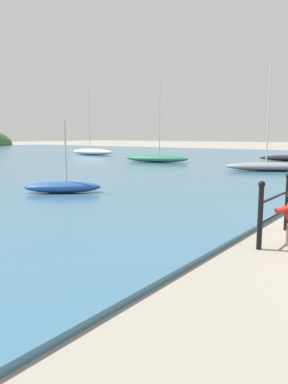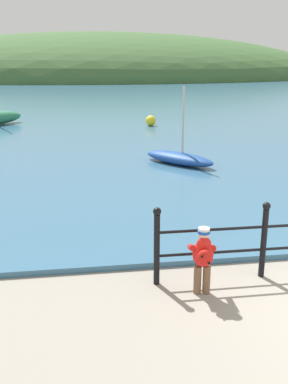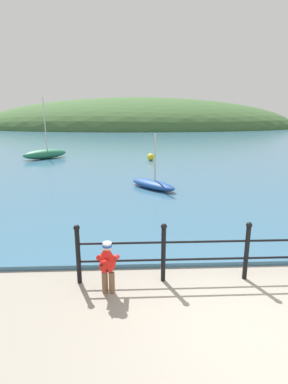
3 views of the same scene
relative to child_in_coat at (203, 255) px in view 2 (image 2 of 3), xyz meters
name	(u,v)px [view 2 (image 2 of 3)]	position (x,y,z in m)	size (l,w,h in m)	color
water	(127,99)	(2.36, 30.89, -0.56)	(80.00, 60.00, 0.10)	#386684
far_hillside	(100,78)	(2.36, 70.52, -0.61)	(76.21, 41.91, 14.34)	#3D6033
child_in_coat	(203,255)	(0.00, 0.00, 0.00)	(0.42, 0.55, 1.00)	brown
boat_white_sailboat	(179,158)	(1.38, 7.63, -0.31)	(2.16, 2.38, 2.36)	#1E4793
mooring_buoy	(151,121)	(1.82, 15.73, -0.26)	(0.49, 0.49, 0.49)	yellow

